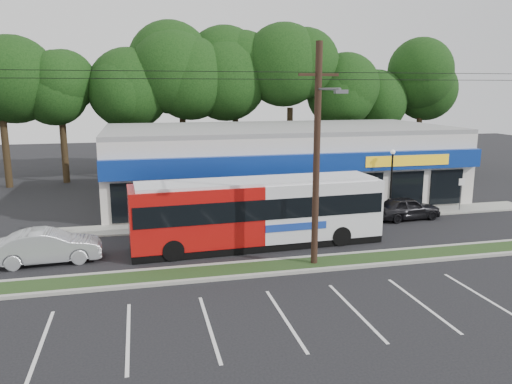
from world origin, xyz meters
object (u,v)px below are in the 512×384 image
Objects in this scene: pedestrian_b at (373,213)px; pedestrian_a at (258,214)px; car_dark at (407,208)px; lamp_post at (392,174)px; sign_post at (461,188)px; metrobus at (258,211)px; utility_pole at (314,149)px; car_silver at (48,246)px.

pedestrian_a is at bearing 20.22° from pedestrian_b.
car_dark is 3.14m from pedestrian_b.
lamp_post is 1.00× the size of car_dark.
sign_post is 0.17× the size of metrobus.
utility_pole is at bearing -149.85° from sign_post.
car_dark is 2.59× the size of pedestrian_a.
lamp_post is at bearing 21.21° from metrobus.
sign_post is at bearing 12.94° from metrobus.
car_silver is 17.71m from pedestrian_b.
lamp_post is 2.43× the size of pedestrian_b.
metrobus is at bearing -156.35° from lamp_post.
pedestrian_a reaches higher than car_silver.
lamp_post is 2.36m from car_dark.
lamp_post is at bearing 177.42° from sign_post.
sign_post is (13.17, 7.65, -3.86)m from utility_pole.
utility_pole is 11.86m from car_dark.
sign_post is at bearing -81.40° from car_dark.
car_silver is (-10.18, -0.30, -1.06)m from metrobus.
pedestrian_b is (5.74, 5.42, -4.54)m from utility_pole.
sign_post reaches higher than pedestrian_a.
lamp_post is at bearing 16.68° from car_dark.
car_dark is at bearing -84.45° from car_silver.
pedestrian_a is 6.74m from pedestrian_b.
utility_pole is 9.11m from pedestrian_b.
sign_post is 25.39m from car_silver.
lamp_post is 5.13m from sign_post.
car_silver is at bearing -170.07° from sign_post.
car_dark is at bearing 37.47° from utility_pole.
pedestrian_b is at bearing 43.34° from utility_pole.
pedestrian_b is at bearing -86.78° from car_silver.
pedestrian_a is at bearing 84.23° from car_dark.
pedestrian_a is (-0.83, 6.89, -4.60)m from utility_pole.
pedestrian_b is at bearing -134.66° from lamp_post.
lamp_post reaches higher than pedestrian_a.
lamp_post is 3.89m from pedestrian_b.
metrobus reaches higher than sign_post.
utility_pole is 5.31m from metrobus.
metrobus is (-9.82, -4.30, -0.82)m from lamp_post.
metrobus is at bearing 114.81° from utility_pole.
metrobus reaches higher than pedestrian_a.
utility_pole is at bearing 76.17° from pedestrian_b.
car_dark is at bearing 148.79° from pedestrian_a.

